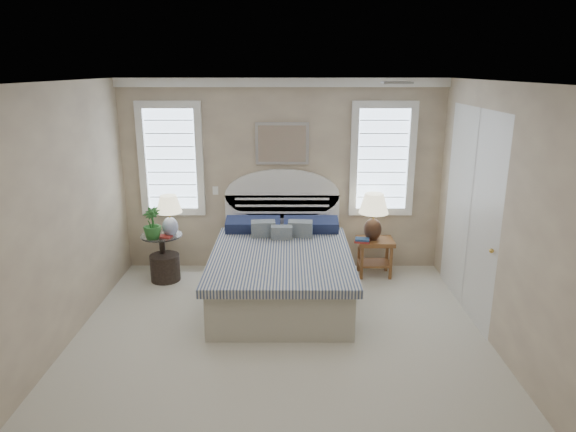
# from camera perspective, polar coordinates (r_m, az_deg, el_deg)

# --- Properties ---
(floor) EXTENTS (4.50, 5.00, 0.01)m
(floor) POSITION_cam_1_polar(r_m,az_deg,el_deg) (5.41, -0.96, -15.35)
(floor) COLOR beige
(floor) RESTS_ON ground
(ceiling) EXTENTS (4.50, 5.00, 0.01)m
(ceiling) POSITION_cam_1_polar(r_m,az_deg,el_deg) (4.61, -1.12, 14.58)
(ceiling) COLOR white
(ceiling) RESTS_ON wall_back
(wall_back) EXTENTS (4.50, 0.02, 2.70)m
(wall_back) POSITION_cam_1_polar(r_m,az_deg,el_deg) (7.26, -0.65, 4.41)
(wall_back) COLOR tan
(wall_back) RESTS_ON floor
(wall_left) EXTENTS (0.02, 5.00, 2.70)m
(wall_left) POSITION_cam_1_polar(r_m,az_deg,el_deg) (5.38, -25.76, -1.43)
(wall_left) COLOR tan
(wall_left) RESTS_ON floor
(wall_right) EXTENTS (0.02, 5.00, 2.70)m
(wall_right) POSITION_cam_1_polar(r_m,az_deg,el_deg) (5.30, 24.10, -1.47)
(wall_right) COLOR tan
(wall_right) RESTS_ON floor
(crown_molding) EXTENTS (4.50, 0.08, 0.12)m
(crown_molding) POSITION_cam_1_polar(r_m,az_deg,el_deg) (7.08, -0.69, 14.63)
(crown_molding) COLOR white
(crown_molding) RESTS_ON wall_back
(hvac_vent) EXTENTS (0.30, 0.20, 0.02)m
(hvac_vent) POSITION_cam_1_polar(r_m,az_deg,el_deg) (5.53, 12.01, 14.29)
(hvac_vent) COLOR #B2B2B2
(hvac_vent) RESTS_ON ceiling
(switch_plate) EXTENTS (0.08, 0.01, 0.12)m
(switch_plate) POSITION_cam_1_polar(r_m,az_deg,el_deg) (7.37, -8.06, 2.82)
(switch_plate) COLOR white
(switch_plate) RESTS_ON wall_back
(window_left) EXTENTS (0.90, 0.06, 1.60)m
(window_left) POSITION_cam_1_polar(r_m,az_deg,el_deg) (7.38, -12.85, 6.18)
(window_left) COLOR silver
(window_left) RESTS_ON wall_back
(window_right) EXTENTS (0.90, 0.06, 1.60)m
(window_right) POSITION_cam_1_polar(r_m,az_deg,el_deg) (7.31, 10.44, 6.22)
(window_right) COLOR silver
(window_right) RESTS_ON wall_back
(painting) EXTENTS (0.74, 0.04, 0.58)m
(painting) POSITION_cam_1_polar(r_m,az_deg,el_deg) (7.14, -0.67, 8.04)
(painting) COLOR silver
(painting) RESTS_ON wall_back
(closet_door) EXTENTS (0.02, 1.80, 2.40)m
(closet_door) POSITION_cam_1_polar(r_m,az_deg,el_deg) (6.40, 19.58, 0.47)
(closet_door) COLOR silver
(closet_door) RESTS_ON floor
(bed) EXTENTS (1.72, 2.28, 1.47)m
(bed) POSITION_cam_1_polar(r_m,az_deg,el_deg) (6.54, -0.74, -5.77)
(bed) COLOR #B7B3A1
(bed) RESTS_ON floor
(side_table_left) EXTENTS (0.56, 0.56, 0.63)m
(side_table_left) POSITION_cam_1_polar(r_m,az_deg,el_deg) (7.31, -13.75, -3.86)
(side_table_left) COLOR black
(side_table_left) RESTS_ON floor
(nightstand_right) EXTENTS (0.50, 0.40, 0.53)m
(nightstand_right) POSITION_cam_1_polar(r_m,az_deg,el_deg) (7.29, 9.63, -3.66)
(nightstand_right) COLOR brown
(nightstand_right) RESTS_ON floor
(floor_pot) EXTENTS (0.44, 0.44, 0.37)m
(floor_pot) POSITION_cam_1_polar(r_m,az_deg,el_deg) (7.29, -13.49, -5.58)
(floor_pot) COLOR black
(floor_pot) RESTS_ON floor
(lamp_left) EXTENTS (0.43, 0.43, 0.57)m
(lamp_left) POSITION_cam_1_polar(r_m,az_deg,el_deg) (7.07, -13.06, 0.54)
(lamp_left) COLOR silver
(lamp_left) RESTS_ON side_table_left
(lamp_right) EXTENTS (0.46, 0.46, 0.66)m
(lamp_right) POSITION_cam_1_polar(r_m,az_deg,el_deg) (7.12, 9.48, 0.50)
(lamp_right) COLOR black
(lamp_right) RESTS_ON nightstand_right
(potted_plant) EXTENTS (0.30, 0.30, 0.43)m
(potted_plant) POSITION_cam_1_polar(r_m,az_deg,el_deg) (7.03, -14.87, -0.80)
(potted_plant) COLOR #33742E
(potted_plant) RESTS_ON side_table_left
(books_left) EXTENTS (0.20, 0.16, 0.02)m
(books_left) POSITION_cam_1_polar(r_m,az_deg,el_deg) (7.10, -13.49, -2.23)
(books_left) COLOR #A82E2A
(books_left) RESTS_ON side_table_left
(books_right) EXTENTS (0.23, 0.19, 0.05)m
(books_right) POSITION_cam_1_polar(r_m,az_deg,el_deg) (7.09, 8.25, -2.70)
(books_right) COLOR #A82E2A
(books_right) RESTS_ON nightstand_right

